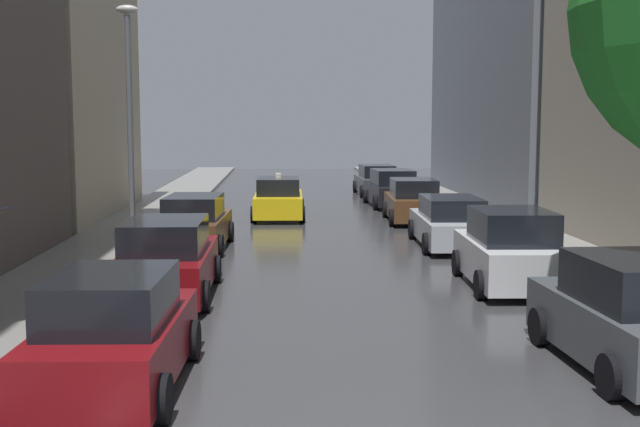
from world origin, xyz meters
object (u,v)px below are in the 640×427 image
Objects in this scene: parked_car_right_third at (450,223)px; parked_car_right_fourth at (413,202)px; parked_car_right_nearest at (632,317)px; lamp_post_left at (130,111)px; parked_car_right_sixth at (376,181)px; parked_car_left_nearest at (114,335)px; parked_car_left_third at (195,224)px; parked_car_right_second at (510,251)px; taxi_midroad at (279,199)px; parked_car_right_fifth at (392,189)px; parked_car_left_second at (167,261)px.

parked_car_right_fourth is at bearing 3.02° from parked_car_right_third.
parked_car_right_nearest is at bearing -176.66° from parked_car_right_fourth.
lamp_post_left is at bearing 130.81° from parked_car_right_fourth.
parked_car_right_sixth is at bearing 2.49° from parked_car_right_fourth.
parked_car_left_nearest is 31.27m from parked_car_right_sixth.
parked_car_left_third is at bearing 155.70° from parked_car_right_sixth.
lamp_post_left is (-1.65, -1.07, 3.34)m from parked_car_left_third.
parked_car_right_sixth is (-0.10, 23.70, -0.08)m from parked_car_right_second.
taxi_midroad is at bearing 151.91° from parked_car_right_sixth.
parked_car_left_nearest is 10.11m from parked_car_right_second.
lamp_post_left is at bearing 11.03° from parked_car_left_nearest.
parked_car_left_third is 1.11× the size of parked_car_right_nearest.
lamp_post_left reaches higher than parked_car_right_fourth.
parked_car_right_second is at bearing -176.62° from parked_car_right_fourth.
parked_car_left_nearest reaches higher than parked_car_right_fifth.
parked_car_left_third reaches higher than parked_car_right_sixth.
parked_car_right_third is at bearing 179.23° from parked_car_right_sixth.
taxi_midroad is (-5.13, 1.46, -0.01)m from parked_car_right_fourth.
parked_car_right_fourth is (-0.08, 6.14, 0.05)m from parked_car_right_third.
parked_car_left_nearest is 7.70m from parked_car_right_nearest.
parked_car_left_nearest is 6.02m from parked_car_left_second.
parked_car_right_fifth is at bearing -22.03° from parked_car_left_second.
parked_car_right_fourth is 0.91× the size of parked_car_right_sixth.
parked_car_left_third is 9.80m from parked_car_right_second.
parked_car_right_second is (-0.06, 6.12, 0.02)m from parked_car_right_nearest.
taxi_midroad reaches higher than parked_car_right_nearest.
parked_car_left_second is 25.49m from parked_car_right_sixth.
lamp_post_left is (-9.29, -7.28, 3.33)m from parked_car_right_fourth.
parked_car_right_second is 0.61× the size of lamp_post_left.
taxi_midroad reaches higher than parked_car_left_nearest.
parked_car_left_third is at bearing 2.87° from parked_car_left_nearest.
parked_car_right_third is 1.13× the size of parked_car_right_fourth.
parked_car_left_second is 0.66× the size of lamp_post_left.
parked_car_left_third is 1.07× the size of parked_car_right_fourth.
parked_car_left_nearest reaches higher than parked_car_right_sixth.
parked_car_left_nearest is at bearing 165.20° from parked_car_right_sixth.
parked_car_right_second is at bearing -177.14° from parked_car_right_third.
parked_car_right_fifth is (0.02, 5.76, 0.01)m from parked_car_right_fourth.
parked_car_right_nearest reaches higher than parked_car_left_nearest.
parked_car_right_fourth is 5.76m from parked_car_right_fifth.
parked_car_left_second is (-0.09, 6.02, 0.01)m from parked_car_left_nearest.
parked_car_left_third is at bearing 31.14° from parked_car_right_nearest.
parked_car_left_nearest is at bearing 92.13° from parked_car_right_nearest.
parked_car_right_third is (-0.12, 12.14, -0.08)m from parked_car_right_nearest.
parked_car_left_third is 0.97× the size of parked_car_right_sixth.
taxi_midroad reaches higher than parked_car_right_sixth.
parked_car_right_fourth is (7.64, 6.21, 0.01)m from parked_car_left_third.
parked_car_right_fourth is 0.63× the size of lamp_post_left.
parked_car_left_third is 0.94× the size of parked_car_right_third.
parked_car_left_nearest is 0.87× the size of parked_car_right_sixth.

